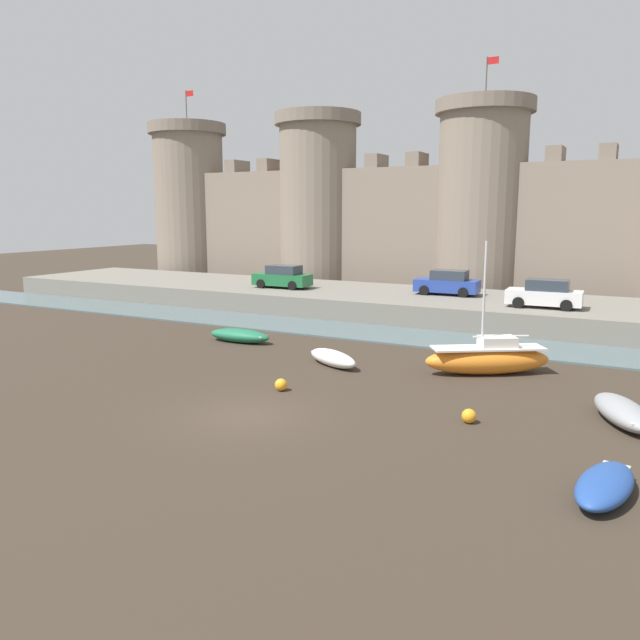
{
  "coord_description": "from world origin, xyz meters",
  "views": [
    {
      "loc": [
        11.64,
        -16.76,
        6.87
      ],
      "look_at": [
        0.13,
        5.1,
        2.5
      ],
      "focal_mm": 35.0,
      "sensor_mm": 36.0,
      "label": 1
    }
  ],
  "objects_px": {
    "rowboat_foreground_centre": "(605,485)",
    "mooring_buoy_off_centre": "(469,416)",
    "rowboat_midflat_centre": "(623,412)",
    "car_quay_centre_west": "(447,283)",
    "car_quay_east": "(283,277)",
    "car_quay_centre_east": "(545,294)",
    "sailboat_midflat_left": "(488,358)",
    "rowboat_foreground_left": "(333,358)",
    "mooring_buoy_mid_mud": "(281,385)",
    "rowboat_foreground_right": "(240,335)"
  },
  "relations": [
    {
      "from": "mooring_buoy_off_centre",
      "to": "car_quay_centre_west",
      "type": "bearing_deg",
      "value": 108.39
    },
    {
      "from": "sailboat_midflat_left",
      "to": "mooring_buoy_mid_mud",
      "type": "xyz_separation_m",
      "value": [
        -6.46,
        -6.24,
        -0.43
      ]
    },
    {
      "from": "rowboat_foreground_centre",
      "to": "sailboat_midflat_left",
      "type": "relative_size",
      "value": 0.57
    },
    {
      "from": "rowboat_foreground_centre",
      "to": "rowboat_midflat_centre",
      "type": "xyz_separation_m",
      "value": [
        0.15,
        6.08,
        0.08
      ]
    },
    {
      "from": "rowboat_foreground_left",
      "to": "car_quay_east",
      "type": "distance_m",
      "value": 17.54
    },
    {
      "from": "rowboat_foreground_left",
      "to": "car_quay_east",
      "type": "relative_size",
      "value": 0.77
    },
    {
      "from": "car_quay_east",
      "to": "car_quay_centre_east",
      "type": "xyz_separation_m",
      "value": [
        17.92,
        -0.88,
        0.0
      ]
    },
    {
      "from": "mooring_buoy_off_centre",
      "to": "sailboat_midflat_left",
      "type": "bearing_deg",
      "value": 97.86
    },
    {
      "from": "rowboat_midflat_centre",
      "to": "mooring_buoy_mid_mud",
      "type": "xyz_separation_m",
      "value": [
        -11.79,
        -1.99,
        -0.17
      ]
    },
    {
      "from": "mooring_buoy_off_centre",
      "to": "car_quay_centre_east",
      "type": "bearing_deg",
      "value": 90.9
    },
    {
      "from": "rowboat_foreground_left",
      "to": "sailboat_midflat_left",
      "type": "relative_size",
      "value": 0.57
    },
    {
      "from": "rowboat_foreground_centre",
      "to": "car_quay_centre_west",
      "type": "relative_size",
      "value": 0.77
    },
    {
      "from": "car_quay_east",
      "to": "car_quay_centre_east",
      "type": "height_order",
      "value": "same"
    },
    {
      "from": "rowboat_foreground_left",
      "to": "car_quay_east",
      "type": "height_order",
      "value": "car_quay_east"
    },
    {
      "from": "rowboat_foreground_left",
      "to": "rowboat_foreground_right",
      "type": "relative_size",
      "value": 0.89
    },
    {
      "from": "car_quay_centre_west",
      "to": "rowboat_midflat_centre",
      "type": "bearing_deg",
      "value": -58.15
    },
    {
      "from": "rowboat_foreground_centre",
      "to": "car_quay_centre_east",
      "type": "height_order",
      "value": "car_quay_centre_east"
    },
    {
      "from": "rowboat_foreground_left",
      "to": "mooring_buoy_off_centre",
      "type": "bearing_deg",
      "value": -32.67
    },
    {
      "from": "car_quay_centre_east",
      "to": "mooring_buoy_off_centre",
      "type": "bearing_deg",
      "value": -89.1
    },
    {
      "from": "rowboat_midflat_centre",
      "to": "car_quay_east",
      "type": "bearing_deg",
      "value": 144.58
    },
    {
      "from": "rowboat_foreground_right",
      "to": "car_quay_east",
      "type": "relative_size",
      "value": 0.86
    },
    {
      "from": "rowboat_foreground_right",
      "to": "car_quay_centre_west",
      "type": "bearing_deg",
      "value": 61.65
    },
    {
      "from": "mooring_buoy_off_centre",
      "to": "mooring_buoy_mid_mud",
      "type": "relative_size",
      "value": 0.99
    },
    {
      "from": "rowboat_foreground_right",
      "to": "car_quay_centre_east",
      "type": "height_order",
      "value": "car_quay_centre_east"
    },
    {
      "from": "rowboat_foreground_right",
      "to": "mooring_buoy_mid_mud",
      "type": "height_order",
      "value": "rowboat_foreground_right"
    },
    {
      "from": "sailboat_midflat_left",
      "to": "car_quay_east",
      "type": "distance_m",
      "value": 21.01
    },
    {
      "from": "sailboat_midflat_left",
      "to": "mooring_buoy_mid_mud",
      "type": "distance_m",
      "value": 8.99
    },
    {
      "from": "rowboat_midflat_centre",
      "to": "sailboat_midflat_left",
      "type": "bearing_deg",
      "value": 141.49
    },
    {
      "from": "rowboat_foreground_left",
      "to": "sailboat_midflat_left",
      "type": "xyz_separation_m",
      "value": [
        6.44,
        1.82,
        0.3
      ]
    },
    {
      "from": "mooring_buoy_mid_mud",
      "to": "car_quay_east",
      "type": "distance_m",
      "value": 21.17
    },
    {
      "from": "sailboat_midflat_left",
      "to": "mooring_buoy_mid_mud",
      "type": "bearing_deg",
      "value": -135.99
    },
    {
      "from": "car_quay_centre_east",
      "to": "car_quay_centre_west",
      "type": "bearing_deg",
      "value": 156.78
    },
    {
      "from": "rowboat_midflat_centre",
      "to": "rowboat_foreground_right",
      "type": "distance_m",
      "value": 18.96
    },
    {
      "from": "rowboat_foreground_left",
      "to": "mooring_buoy_off_centre",
      "type": "distance_m",
      "value": 8.73
    },
    {
      "from": "sailboat_midflat_left",
      "to": "car_quay_east",
      "type": "xyz_separation_m",
      "value": [
        -17.29,
        11.85,
        1.48
      ]
    },
    {
      "from": "rowboat_midflat_centre",
      "to": "car_quay_centre_west",
      "type": "xyz_separation_m",
      "value": [
        -11.18,
        17.99,
        1.75
      ]
    },
    {
      "from": "sailboat_midflat_left",
      "to": "rowboat_foreground_left",
      "type": "bearing_deg",
      "value": -164.21
    },
    {
      "from": "rowboat_midflat_centre",
      "to": "mooring_buoy_mid_mud",
      "type": "bearing_deg",
      "value": -170.42
    },
    {
      "from": "mooring_buoy_off_centre",
      "to": "car_quay_centre_west",
      "type": "xyz_separation_m",
      "value": [
        -6.74,
        20.28,
        1.92
      ]
    },
    {
      "from": "mooring_buoy_mid_mud",
      "to": "car_quay_centre_east",
      "type": "distance_m",
      "value": 18.71
    },
    {
      "from": "rowboat_midflat_centre",
      "to": "rowboat_foreground_centre",
      "type": "bearing_deg",
      "value": -91.45
    },
    {
      "from": "car_quay_centre_east",
      "to": "car_quay_east",
      "type": "bearing_deg",
      "value": 177.2
    },
    {
      "from": "rowboat_foreground_left",
      "to": "car_quay_centre_west",
      "type": "height_order",
      "value": "car_quay_centre_west"
    },
    {
      "from": "rowboat_foreground_centre",
      "to": "car_quay_centre_east",
      "type": "relative_size",
      "value": 0.77
    },
    {
      "from": "rowboat_foreground_left",
      "to": "mooring_buoy_mid_mud",
      "type": "bearing_deg",
      "value": -90.18
    },
    {
      "from": "rowboat_foreground_centre",
      "to": "mooring_buoy_off_centre",
      "type": "height_order",
      "value": "rowboat_foreground_centre"
    },
    {
      "from": "car_quay_east",
      "to": "sailboat_midflat_left",
      "type": "bearing_deg",
      "value": -34.42
    },
    {
      "from": "rowboat_midflat_centre",
      "to": "car_quay_centre_west",
      "type": "bearing_deg",
      "value": 121.85
    },
    {
      "from": "rowboat_foreground_left",
      "to": "rowboat_midflat_centre",
      "type": "height_order",
      "value": "rowboat_midflat_centre"
    },
    {
      "from": "mooring_buoy_mid_mud",
      "to": "car_quay_centre_west",
      "type": "bearing_deg",
      "value": 88.24
    }
  ]
}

